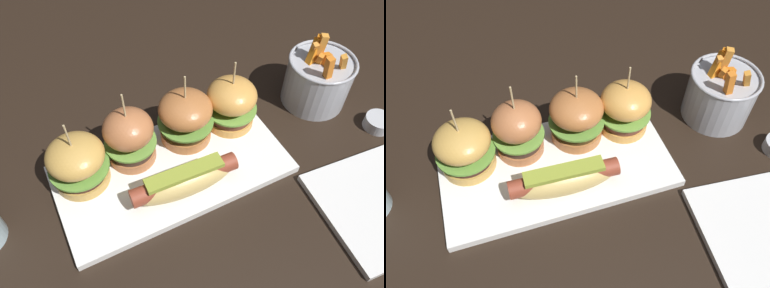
# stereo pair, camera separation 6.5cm
# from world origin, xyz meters

# --- Properties ---
(ground_plane) EXTENTS (3.00, 3.00, 0.00)m
(ground_plane) POSITION_xyz_m (0.00, 0.00, 0.00)
(ground_plane) COLOR black
(platter_main) EXTENTS (0.39, 0.20, 0.01)m
(platter_main) POSITION_xyz_m (0.00, 0.00, 0.01)
(platter_main) COLOR white
(platter_main) RESTS_ON ground
(hot_dog) EXTENTS (0.18, 0.06, 0.05)m
(hot_dog) POSITION_xyz_m (0.00, -0.05, 0.04)
(hot_dog) COLOR tan
(hot_dog) RESTS_ON platter_main
(slider_far_left) EXTENTS (0.10, 0.10, 0.13)m
(slider_far_left) POSITION_xyz_m (-0.14, 0.04, 0.06)
(slider_far_left) COLOR gold
(slider_far_left) RESTS_ON platter_main
(slider_center_left) EXTENTS (0.09, 0.09, 0.15)m
(slider_center_left) POSITION_xyz_m (-0.05, 0.05, 0.07)
(slider_center_left) COLOR #B46A3E
(slider_center_left) RESTS_ON platter_main
(slider_center_right) EXTENTS (0.10, 0.10, 0.14)m
(slider_center_right) POSITION_xyz_m (0.05, 0.05, 0.06)
(slider_center_right) COLOR #B26A37
(slider_center_right) RESTS_ON platter_main
(slider_far_right) EXTENTS (0.09, 0.09, 0.14)m
(slider_far_right) POSITION_xyz_m (0.14, 0.05, 0.06)
(slider_far_right) COLOR gold
(slider_far_right) RESTS_ON platter_main
(fries_bucket) EXTENTS (0.13, 0.13, 0.15)m
(fries_bucket) POSITION_xyz_m (0.32, 0.03, 0.05)
(fries_bucket) COLOR #A8AAB2
(fries_bucket) RESTS_ON ground
(side_plate) EXTENTS (0.20, 0.20, 0.01)m
(side_plate) POSITION_xyz_m (0.27, -0.21, 0.01)
(side_plate) COLOR white
(side_plate) RESTS_ON ground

